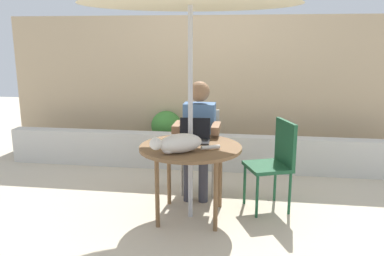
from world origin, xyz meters
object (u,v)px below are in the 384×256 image
object	(u,v)px
chair_empty	(276,158)
cat	(178,144)
person_seated	(199,132)
potted_plant_near_fence	(166,132)
chair_occupied	(200,143)
laptop	(195,134)
patio_table	(190,152)

from	to	relation	value
chair_empty	cat	size ratio (longest dim) A/B	1.54
person_seated	cat	distance (m)	0.85
chair_empty	potted_plant_near_fence	size ratio (longest dim) A/B	1.35
chair_occupied	laptop	bearing A→B (deg)	-88.94
person_seated	potted_plant_near_fence	bearing A→B (deg)	115.67
patio_table	chair_empty	bearing A→B (deg)	21.28
patio_table	chair_empty	world-z (taller)	chair_empty
chair_occupied	chair_empty	bearing A→B (deg)	-28.53
patio_table	chair_empty	distance (m)	0.88
patio_table	potted_plant_near_fence	distance (m)	2.06
patio_table	chair_occupied	world-z (taller)	chair_occupied
person_seated	cat	world-z (taller)	person_seated
laptop	cat	world-z (taller)	laptop
chair_occupied	laptop	size ratio (longest dim) A/B	2.90
patio_table	laptop	distance (m)	0.24
person_seated	laptop	world-z (taller)	person_seated
chair_occupied	chair_empty	size ratio (longest dim) A/B	1.00
potted_plant_near_fence	chair_empty	bearing A→B (deg)	-48.10
patio_table	cat	size ratio (longest dim) A/B	1.64
patio_table	cat	distance (m)	0.29
laptop	cat	distance (m)	0.45
person_seated	laptop	size ratio (longest dim) A/B	3.99
cat	potted_plant_near_fence	world-z (taller)	cat
person_seated	patio_table	bearing A→B (deg)	-90.00
patio_table	cat	world-z (taller)	cat
chair_occupied	chair_empty	distance (m)	0.92
laptop	patio_table	bearing A→B (deg)	-92.95
chair_empty	chair_occupied	bearing A→B (deg)	151.47
cat	person_seated	bearing A→B (deg)	84.83
potted_plant_near_fence	laptop	bearing A→B (deg)	-69.39
chair_empty	potted_plant_near_fence	bearing A→B (deg)	131.90
chair_empty	laptop	distance (m)	0.84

